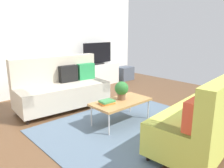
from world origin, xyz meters
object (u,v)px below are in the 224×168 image
(coffee_table, at_px, (121,102))
(table_book_0, at_px, (107,103))
(couch_green, at_px, (206,118))
(storage_trunk, at_px, (125,73))
(tv, at_px, (98,54))
(tv_console, at_px, (97,74))
(potted_plant, at_px, (122,89))
(bottle_0, at_px, (93,62))
(vase_0, at_px, (80,64))
(vase_1, at_px, (85,62))
(couch_beige, at_px, (62,88))

(coffee_table, relative_size, table_book_0, 4.58)
(couch_green, relative_size, storage_trunk, 3.79)
(couch_green, distance_m, tv, 4.11)
(couch_green, bearing_deg, storage_trunk, 53.48)
(tv_console, xyz_separation_m, potted_plant, (-1.41, -2.44, 0.29))
(tv, bearing_deg, bottle_0, -174.43)
(storage_trunk, bearing_deg, coffee_table, -137.05)
(table_book_0, bearing_deg, vase_0, 64.51)
(tv, xyz_separation_m, potted_plant, (-1.41, -2.42, -0.34))
(table_book_0, bearing_deg, vase_1, 61.31)
(tv_console, xyz_separation_m, vase_0, (-0.58, 0.05, 0.39))
(vase_0, distance_m, bottle_0, 0.39)
(storage_trunk, xyz_separation_m, vase_1, (-1.50, 0.15, 0.52))
(coffee_table, relative_size, tv_console, 0.79)
(couch_beige, relative_size, potted_plant, 5.84)
(couch_beige, distance_m, bottle_0, 1.97)
(coffee_table, bearing_deg, bottle_0, 62.68)
(coffee_table, height_order, potted_plant, potted_plant)
(couch_green, xyz_separation_m, tv_console, (1.18, 3.92, -0.13))
(vase_1, distance_m, bottle_0, 0.22)
(coffee_table, distance_m, bottle_0, 2.79)
(tv_console, distance_m, table_book_0, 3.03)
(tv, bearing_deg, vase_0, 173.12)
(bottle_0, bearing_deg, tv_console, 11.04)
(bottle_0, bearing_deg, coffee_table, -117.32)
(tv_console, distance_m, storage_trunk, 1.11)
(vase_0, xyz_separation_m, bottle_0, (0.37, -0.09, 0.02))
(coffee_table, bearing_deg, tv, 59.24)
(vase_1, bearing_deg, coffee_table, -112.80)
(tv_console, bearing_deg, tv, -90.00)
(tv_console, relative_size, tv, 1.40)
(potted_plant, bearing_deg, bottle_0, 63.33)
(table_book_0, distance_m, vase_1, 2.87)
(tv_console, xyz_separation_m, table_book_0, (-1.77, -2.45, 0.12))
(tv, distance_m, vase_1, 0.46)
(tv_console, bearing_deg, vase_1, 172.94)
(tv_console, distance_m, vase_0, 0.70)
(tv_console, height_order, potted_plant, potted_plant)
(couch_green, xyz_separation_m, bottle_0, (0.98, 3.88, 0.29))
(couch_beige, xyz_separation_m, tv_console, (1.85, 1.08, -0.13))
(couch_beige, relative_size, storage_trunk, 3.78)
(coffee_table, bearing_deg, table_book_0, 171.17)
(couch_green, height_order, vase_0, couch_green)
(tv, relative_size, vase_0, 6.93)
(potted_plant, bearing_deg, vase_1, 67.98)
(couch_beige, relative_size, table_book_0, 8.19)
(table_book_0, xyz_separation_m, vase_1, (1.37, 2.50, 0.30))
(table_book_0, bearing_deg, potted_plant, 1.27)
(couch_beige, bearing_deg, storage_trunk, -156.82)
(tv_console, bearing_deg, couch_beige, -149.81)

